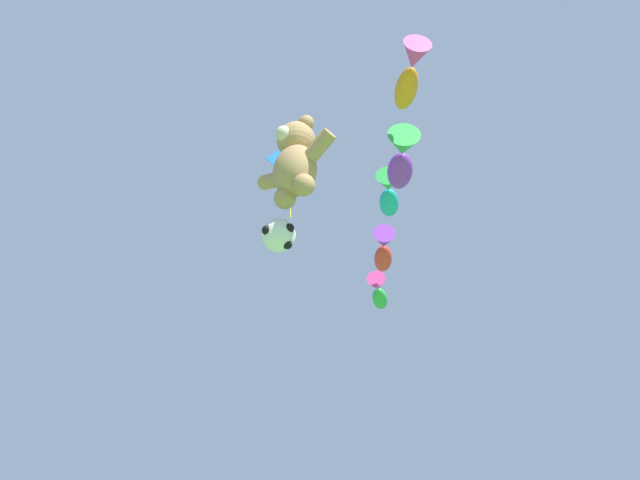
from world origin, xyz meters
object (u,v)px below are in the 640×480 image
(soccer_ball_kite, at_px, (279,235))
(fish_kite_emerald, at_px, (379,292))
(fish_kite_crimson, at_px, (383,250))
(diamond_kite, at_px, (288,162))
(fish_kite_teal, at_px, (389,193))
(fish_kite_violet, at_px, (401,158))
(fish_kite_tangerine, at_px, (410,73))
(teddy_bear_kite, at_px, (295,161))

(soccer_ball_kite, height_order, fish_kite_emerald, fish_kite_emerald)
(fish_kite_crimson, bearing_deg, diamond_kite, -90.62)
(fish_kite_teal, xyz_separation_m, diamond_kite, (-2.01, -2.46, 1.04))
(fish_kite_emerald, bearing_deg, soccer_ball_kite, -64.66)
(fish_kite_violet, bearing_deg, fish_kite_teal, 137.74)
(fish_kite_tangerine, relative_size, diamond_kite, 0.58)
(fish_kite_emerald, bearing_deg, diamond_kite, -74.97)
(teddy_bear_kite, distance_m, fish_kite_violet, 3.95)
(teddy_bear_kite, height_order, fish_kite_crimson, fish_kite_crimson)
(fish_kite_violet, xyz_separation_m, fish_kite_teal, (-1.68, 1.52, 0.77))
(diamond_kite, bearing_deg, teddy_bear_kite, -38.31)
(soccer_ball_kite, relative_size, fish_kite_tangerine, 0.44)
(fish_kite_teal, height_order, fish_kite_crimson, fish_kite_teal)
(soccer_ball_kite, distance_m, fish_kite_emerald, 10.17)
(teddy_bear_kite, bearing_deg, soccer_ball_kite, 161.55)
(fish_kite_emerald, xyz_separation_m, diamond_kite, (1.67, -6.20, 1.23))
(teddy_bear_kite, relative_size, diamond_kite, 0.74)
(fish_kite_tangerine, bearing_deg, fish_kite_violet, 135.34)
(fish_kite_teal, relative_size, fish_kite_emerald, 0.92)
(fish_kite_tangerine, distance_m, fish_kite_crimson, 7.55)
(teddy_bear_kite, bearing_deg, fish_kite_emerald, 118.62)
(soccer_ball_kite, height_order, fish_kite_violet, fish_kite_violet)
(teddy_bear_kite, distance_m, fish_kite_crimson, 7.99)
(teddy_bear_kite, bearing_deg, fish_kite_teal, 101.79)
(fish_kite_crimson, bearing_deg, fish_kite_emerald, 135.18)
(fish_kite_violet, height_order, fish_kite_teal, fish_kite_teal)
(fish_kite_violet, distance_m, diamond_kite, 4.21)
(fish_kite_crimson, relative_size, fish_kite_emerald, 1.01)
(teddy_bear_kite, xyz_separation_m, fish_kite_crimson, (-2.97, 6.89, 2.74))
(soccer_ball_kite, distance_m, fish_kite_tangerine, 5.41)
(teddy_bear_kite, relative_size, soccer_ball_kite, 2.88)
(teddy_bear_kite, relative_size, fish_kite_crimson, 1.20)
(fish_kite_emerald, bearing_deg, teddy_bear_kite, -61.38)
(fish_kite_crimson, height_order, fish_kite_emerald, fish_kite_crimson)
(fish_kite_crimson, bearing_deg, fish_kite_teal, -46.12)
(fish_kite_tangerine, bearing_deg, diamond_kite, 171.72)
(fish_kite_teal, distance_m, fish_kite_emerald, 5.25)
(teddy_bear_kite, distance_m, fish_kite_tangerine, 3.84)
(soccer_ball_kite, xyz_separation_m, fish_kite_crimson, (-2.24, 6.64, 4.39))
(fish_kite_teal, distance_m, diamond_kite, 3.34)
(soccer_ball_kite, bearing_deg, fish_kite_violet, 65.57)
(fish_kite_tangerine, relative_size, fish_kite_teal, 1.04)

